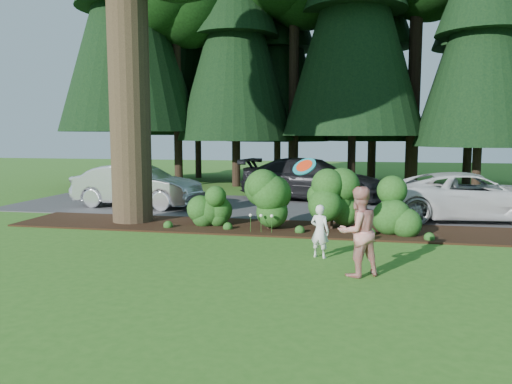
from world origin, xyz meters
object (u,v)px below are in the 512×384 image
at_px(car_silver_wagon, 137,186).
at_px(frisbee, 304,166).
at_px(adult, 358,231).
at_px(child, 320,231).
at_px(car_white_suv, 470,196).
at_px(car_dark_suv, 312,179).

xyz_separation_m(car_silver_wagon, frisbee, (6.95, -6.32, 1.23)).
height_order(car_silver_wagon, adult, adult).
height_order(car_silver_wagon, child, car_silver_wagon).
xyz_separation_m(car_white_suv, car_dark_suv, (-5.37, 3.90, 0.11)).
height_order(child, adult, adult).
relative_size(child, adult, 0.68).
xyz_separation_m(car_white_suv, frisbee, (-4.71, -5.76, 1.26)).
relative_size(car_dark_suv, frisbee, 9.48).
bearing_deg(child, car_silver_wagon, -20.56).
distance_m(car_dark_suv, child, 9.73).
bearing_deg(frisbee, car_silver_wagon, 137.73).
bearing_deg(adult, car_white_suv, -149.05).
xyz_separation_m(car_silver_wagon, adult, (8.15, -7.65, 0.05)).
height_order(car_white_suv, child, car_white_suv).
xyz_separation_m(child, frisbee, (-0.37, 0.02, 1.45)).
bearing_deg(car_silver_wagon, child, -125.69).
distance_m(car_silver_wagon, frisbee, 9.48).
height_order(car_silver_wagon, car_white_suv, car_silver_wagon).
relative_size(car_silver_wagon, child, 4.01).
bearing_deg(car_silver_wagon, car_white_suv, -87.56).
height_order(car_silver_wagon, car_dark_suv, car_dark_suv).
xyz_separation_m(car_silver_wagon, car_white_suv, (11.66, -0.56, -0.04)).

